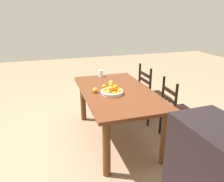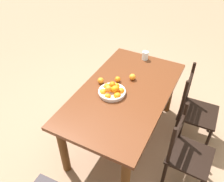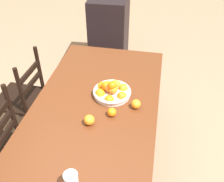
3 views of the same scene
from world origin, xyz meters
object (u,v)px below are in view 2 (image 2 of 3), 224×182
object	(u,v)px
dining_table	(124,99)
orange_loose_2	(118,79)
orange_loose_1	(132,77)
drinking_glass	(145,56)
orange_loose_0	(101,81)
fruit_bowl	(112,91)
chair_near_window	(186,154)
chair_by_cabinet	(194,110)

from	to	relation	value
dining_table	orange_loose_2	xyz separation A→B (m)	(-0.12, -0.14, 0.15)
orange_loose_1	drinking_glass	size ratio (longest dim) A/B	0.67
orange_loose_0	drinking_glass	size ratio (longest dim) A/B	0.63
fruit_bowl	dining_table	bearing A→B (deg)	135.82
orange_loose_0	orange_loose_1	distance (m)	0.37
chair_near_window	orange_loose_0	world-z (taller)	chair_near_window
fruit_bowl	drinking_glass	world-z (taller)	fruit_bowl
orange_loose_0	orange_loose_2	xyz separation A→B (m)	(-0.11, 0.16, -0.00)
orange_loose_1	drinking_glass	bearing A→B (deg)	-176.33
fruit_bowl	chair_near_window	bearing A→B (deg)	79.98
chair_by_cabinet	orange_loose_0	bearing A→B (deg)	108.08
orange_loose_1	orange_loose_2	distance (m)	0.18
fruit_bowl	orange_loose_2	size ratio (longest dim) A/B	4.68
chair_by_cabinet	orange_loose_0	distance (m)	1.15
chair_by_cabinet	orange_loose_0	world-z (taller)	chair_by_cabinet
orange_loose_2	orange_loose_1	bearing A→B (deg)	129.42
dining_table	orange_loose_2	bearing A→B (deg)	-130.86
dining_table	orange_loose_1	world-z (taller)	orange_loose_1
dining_table	chair_near_window	distance (m)	0.86
orange_loose_2	dining_table	bearing A→B (deg)	49.14
chair_near_window	dining_table	bearing A→B (deg)	74.26
fruit_bowl	orange_loose_2	distance (m)	0.23
orange_loose_1	fruit_bowl	bearing A→B (deg)	-14.72
chair_near_window	fruit_bowl	size ratio (longest dim) A/B	3.04
fruit_bowl	orange_loose_2	bearing A→B (deg)	-168.25
chair_near_window	chair_by_cabinet	world-z (taller)	chair_by_cabinet
chair_near_window	chair_by_cabinet	distance (m)	0.65
orange_loose_2	orange_loose_0	bearing A→B (deg)	-53.93
orange_loose_2	fruit_bowl	bearing A→B (deg)	11.75
orange_loose_0	orange_loose_1	world-z (taller)	orange_loose_1
drinking_glass	dining_table	bearing A→B (deg)	3.19
fruit_bowl	orange_loose_0	distance (m)	0.23
orange_loose_2	drinking_glass	xyz separation A→B (m)	(-0.59, 0.10, 0.02)
fruit_bowl	orange_loose_0	world-z (taller)	fruit_bowl
chair_by_cabinet	orange_loose_1	distance (m)	0.83
fruit_bowl	drinking_glass	size ratio (longest dim) A/B	2.69
chair_near_window	chair_by_cabinet	xyz separation A→B (m)	(-0.64, -0.06, 0.02)
chair_by_cabinet	orange_loose_2	world-z (taller)	chair_by_cabinet
orange_loose_1	orange_loose_2	size ratio (longest dim) A/B	1.16
orange_loose_0	drinking_glass	distance (m)	0.75
chair_by_cabinet	orange_loose_0	size ratio (longest dim) A/B	13.66
dining_table	orange_loose_1	distance (m)	0.28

